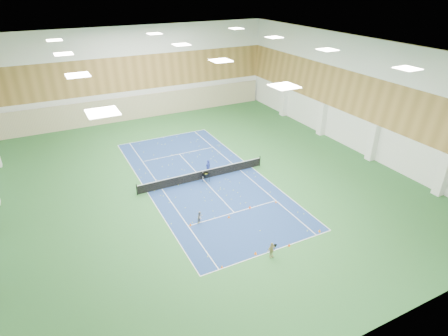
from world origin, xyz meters
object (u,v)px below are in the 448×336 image
object	(u,v)px
child_court	(200,217)
child_apron	(272,250)
tennis_net	(203,174)
coach	(208,167)
ball_cart	(206,177)

from	to	relation	value
child_court	child_apron	size ratio (longest dim) A/B	0.87
tennis_net	coach	size ratio (longest dim) A/B	7.82
child_court	ball_cart	xyz separation A→B (m)	(3.15, 5.81, -0.04)
ball_cart	tennis_net	bearing A→B (deg)	75.21
child_court	child_apron	distance (m)	6.57
tennis_net	child_court	distance (m)	7.12
coach	child_court	bearing A→B (deg)	42.78
coach	ball_cart	xyz separation A→B (m)	(-0.78, -1.20, -0.34)
coach	child_apron	world-z (taller)	coach
tennis_net	child_court	xyz separation A→B (m)	(-3.09, -6.41, -0.02)
child_court	ball_cart	bearing A→B (deg)	34.35
coach	child_court	distance (m)	8.05
coach	child_court	size ratio (longest dim) A/B	1.55
coach	ball_cart	world-z (taller)	coach
child_apron	ball_cart	size ratio (longest dim) A/B	1.26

